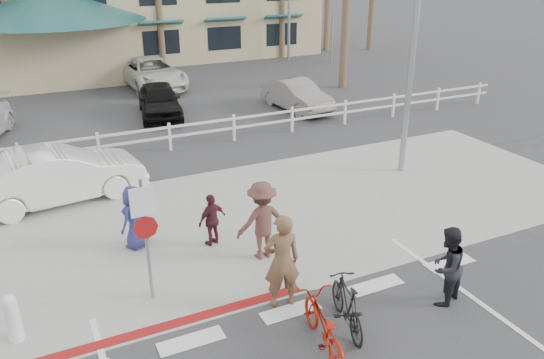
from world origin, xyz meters
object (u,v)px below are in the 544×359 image
sign_post (146,234)px  bike_black (347,305)px  bike_red (323,326)px  car_white_sedan (58,175)px

sign_post → bike_black: bearing=-39.1°
bike_black → bike_red: bearing=37.6°
bike_red → bike_black: size_ratio=1.09×
bike_red → bike_black: (0.68, 0.30, 0.02)m
sign_post → bike_black: 3.99m
sign_post → bike_black: (3.01, -2.44, -0.95)m
car_white_sedan → bike_red: bearing=-164.9°
bike_black → sign_post: bearing=-25.2°
sign_post → bike_red: (2.33, -2.75, -0.97)m
sign_post → car_white_sedan: 5.77m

